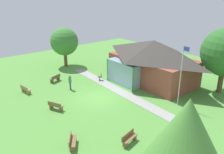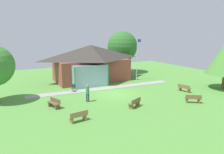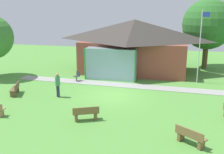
{
  "view_description": "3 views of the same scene",
  "coord_description": "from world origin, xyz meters",
  "views": [
    {
      "loc": [
        17.8,
        -13.0,
        10.62
      ],
      "look_at": [
        -0.91,
        2.37,
        1.44
      ],
      "focal_mm": 37.51,
      "sensor_mm": 36.0,
      "label": 1
    },
    {
      "loc": [
        -10.61,
        -20.07,
        6.53
      ],
      "look_at": [
        0.74,
        2.1,
        1.45
      ],
      "focal_mm": 33.79,
      "sensor_mm": 36.0,
      "label": 2
    },
    {
      "loc": [
        4.38,
        -18.56,
        6.38
      ],
      "look_at": [
        -0.45,
        1.55,
        0.93
      ],
      "focal_mm": 44.1,
      "sensor_mm": 36.0,
      "label": 3
    }
  ],
  "objects": [
    {
      "name": "ground_plane",
      "position": [
        0.0,
        0.0,
        0.0
      ],
      "size": [
        44.0,
        44.0,
        0.0
      ],
      "primitive_type": "plane",
      "color": "#54933D"
    },
    {
      "name": "pavilion",
      "position": [
        0.22,
        7.56,
        2.62
      ],
      "size": [
        10.82,
        7.4,
        5.03
      ],
      "color": "brown",
      "rests_on": "ground_plane"
    },
    {
      "name": "footpath",
      "position": [
        0.0,
        2.61,
        0.01
      ],
      "size": [
        18.22,
        2.01,
        0.03
      ],
      "primitive_type": "cube",
      "rotation": [
        0.0,
        0.0,
        -0.04
      ],
      "color": "#999993",
      "rests_on": "ground_plane"
    },
    {
      "name": "flagpole",
      "position": [
        6.16,
        4.85,
        3.29
      ],
      "size": [
        0.64,
        0.08,
        5.99
      ],
      "color": "silver",
      "rests_on": "ground_plane"
    },
    {
      "name": "bench_mid_left",
      "position": [
        -7.0,
        -1.55,
        0.4
      ],
      "size": [
        0.96,
        1.56,
        0.84
      ],
      "rotation": [
        0.0,
        0.0,
        1.94
      ],
      "color": "brown",
      "rests_on": "ground_plane"
    },
    {
      "name": "bench_front_right",
      "position": [
        5.21,
        -6.33,
        0.4
      ],
      "size": [
        1.48,
        1.22,
        0.84
      ],
      "rotation": [
        0.0,
        0.0,
        5.67
      ],
      "color": "brown",
      "rests_on": "ground_plane"
    },
    {
      "name": "bench_front_center",
      "position": [
        -0.46,
        -4.79,
        0.4
      ],
      "size": [
        1.54,
        1.04,
        0.84
      ],
      "rotation": [
        0.0,
        0.0,
        0.44
      ],
      "color": "brown",
      "rests_on": "ground_plane"
    },
    {
      "name": "patio_chair_west",
      "position": [
        -3.88,
        2.93,
        0.42
      ],
      "size": [
        0.6,
        0.6,
        0.86
      ],
      "rotation": [
        0.0,
        0.0,
        2.61
      ],
      "color": "#33383D",
      "rests_on": "ground_plane"
    },
    {
      "name": "visitor_strolling_lawn",
      "position": [
        -3.7,
        -1.35,
        1.02
      ],
      "size": [
        0.34,
        0.34,
        1.74
      ],
      "rotation": [
        0.0,
        0.0,
        5.68
      ],
      "color": "#2D3347",
      "rests_on": "ground_plane"
    },
    {
      "name": "tree_behind_pavilion_right",
      "position": [
        7.18,
        10.86,
        4.46
      ],
      "size": [
        5.02,
        5.02,
        6.99
      ],
      "color": "brown",
      "rests_on": "ground_plane"
    }
  ]
}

